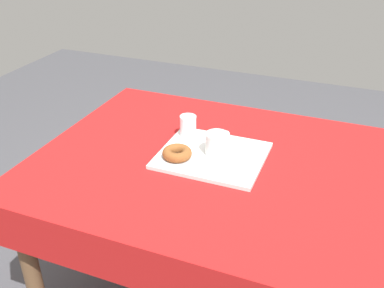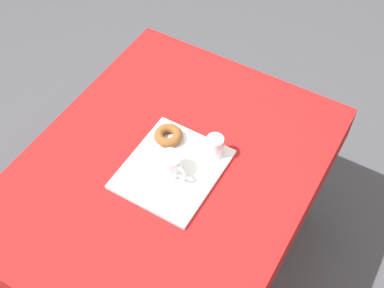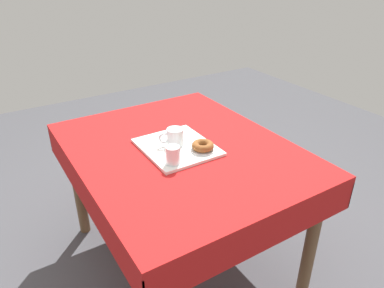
# 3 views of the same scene
# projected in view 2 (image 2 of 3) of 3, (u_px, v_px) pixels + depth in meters

# --- Properties ---
(ground_plane) EXTENTS (6.00, 6.00, 0.00)m
(ground_plane) POSITION_uv_depth(u_px,v_px,m) (173.00, 257.00, 2.45)
(ground_plane) COLOR #47474C
(dining_table) EXTENTS (1.29, 1.03, 0.75)m
(dining_table) POSITION_uv_depth(u_px,v_px,m) (168.00, 182.00, 1.94)
(dining_table) COLOR red
(dining_table) RESTS_ON ground
(serving_tray) EXTENTS (0.38, 0.33, 0.01)m
(serving_tray) POSITION_uv_depth(u_px,v_px,m) (173.00, 169.00, 1.85)
(serving_tray) COLOR white
(serving_tray) RESTS_ON dining_table
(tea_mug_left) EXTENTS (0.08, 0.13, 0.09)m
(tea_mug_left) POSITION_uv_depth(u_px,v_px,m) (170.00, 165.00, 1.80)
(tea_mug_left) COLOR white
(tea_mug_left) RESTS_ON serving_tray
(water_glass_near) EXTENTS (0.07, 0.07, 0.09)m
(water_glass_near) POSITION_uv_depth(u_px,v_px,m) (215.00, 147.00, 1.85)
(water_glass_near) COLOR white
(water_glass_near) RESTS_ON serving_tray
(donut_plate_left) EXTENTS (0.12, 0.12, 0.01)m
(donut_plate_left) POSITION_uv_depth(u_px,v_px,m) (169.00, 139.00, 1.92)
(donut_plate_left) COLOR silver
(donut_plate_left) RESTS_ON serving_tray
(sugar_donut_left) EXTENTS (0.11, 0.11, 0.04)m
(sugar_donut_left) POSITION_uv_depth(u_px,v_px,m) (168.00, 135.00, 1.90)
(sugar_donut_left) COLOR brown
(sugar_donut_left) RESTS_ON donut_plate_left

